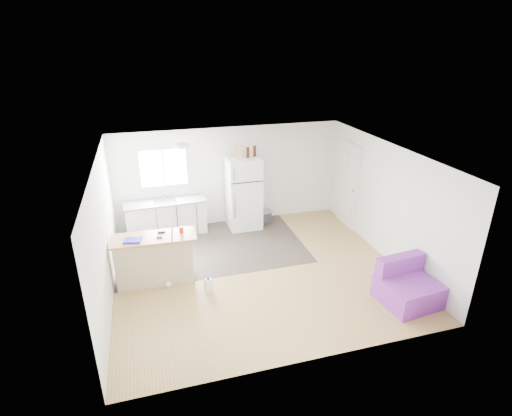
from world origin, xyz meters
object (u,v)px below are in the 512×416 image
(peninsula, at_px, (155,259))
(cooler, at_px, (262,216))
(blue_tray, at_px, (132,240))
(purple_seat, at_px, (407,287))
(bottle_right, at_px, (255,151))
(kitchen_cabinets, at_px, (166,217))
(cardboard_box, at_px, (238,152))
(bottle_left, at_px, (248,152))
(refrigerator, at_px, (244,193))
(cleaner_jug, at_px, (209,285))
(mop, at_px, (169,275))
(red_cup, at_px, (181,230))

(peninsula, xyz_separation_m, cooler, (2.71, 1.98, -0.32))
(blue_tray, bearing_deg, cooler, 34.08)
(purple_seat, bearing_deg, bottle_right, 108.58)
(kitchen_cabinets, relative_size, purple_seat, 1.89)
(kitchen_cabinets, height_order, purple_seat, kitchen_cabinets)
(purple_seat, relative_size, cardboard_box, 3.34)
(cardboard_box, distance_m, bottle_left, 0.22)
(refrigerator, xyz_separation_m, cardboard_box, (-0.12, -0.03, 1.03))
(kitchen_cabinets, bearing_deg, bottle_left, -6.82)
(peninsula, relative_size, refrigerator, 0.89)
(bottle_right, bearing_deg, cleaner_jug, -122.26)
(kitchen_cabinets, xyz_separation_m, cardboard_box, (1.74, -0.12, 1.48))
(purple_seat, xyz_separation_m, blue_tray, (-4.55, 1.77, 0.69))
(mop, distance_m, red_cup, 0.88)
(refrigerator, relative_size, cooler, 3.78)
(peninsula, relative_size, purple_seat, 1.56)
(kitchen_cabinets, relative_size, cleaner_jug, 6.29)
(cleaner_jug, distance_m, cardboard_box, 3.28)
(peninsula, height_order, cooler, peninsula)
(cleaner_jug, bearing_deg, purple_seat, -28.92)
(refrigerator, relative_size, cleaner_jug, 5.85)
(kitchen_cabinets, relative_size, blue_tray, 6.30)
(peninsula, xyz_separation_m, refrigerator, (2.21, 1.90, 0.40))
(cardboard_box, bearing_deg, bottle_right, 6.16)
(peninsula, xyz_separation_m, purple_seat, (4.20, -1.85, -0.20))
(peninsula, xyz_separation_m, cleaner_jug, (0.90, -0.61, -0.35))
(cooler, height_order, red_cup, red_cup)
(refrigerator, height_order, purple_seat, refrigerator)
(purple_seat, height_order, cardboard_box, cardboard_box)
(cooler, xyz_separation_m, cleaner_jug, (-1.81, -2.59, -0.03))
(refrigerator, distance_m, purple_seat, 4.29)
(refrigerator, distance_m, mop, 2.99)
(kitchen_cabinets, distance_m, bottle_right, 2.58)
(blue_tray, xyz_separation_m, cardboard_box, (2.44, 1.95, 0.94))
(kitchen_cabinets, distance_m, mop, 2.25)
(cardboard_box, height_order, bottle_right, cardboard_box)
(refrigerator, bearing_deg, peninsula, -139.81)
(cardboard_box, bearing_deg, peninsula, -138.28)
(cardboard_box, bearing_deg, mop, -131.31)
(blue_tray, bearing_deg, refrigerator, 37.82)
(refrigerator, bearing_deg, mop, -133.09)
(cleaner_jug, bearing_deg, red_cup, 111.25)
(cooler, height_order, mop, mop)
(purple_seat, xyz_separation_m, red_cup, (-3.67, 1.88, 0.73))
(mop, bearing_deg, bottle_left, 27.75)
(mop, relative_size, bottle_left, 4.91)
(mop, bearing_deg, blue_tray, 146.30)
(cooler, height_order, cleaner_jug, cooler)
(cleaner_jug, bearing_deg, blue_tray, 148.66)
(cooler, xyz_separation_m, purple_seat, (1.49, -3.83, 0.11))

